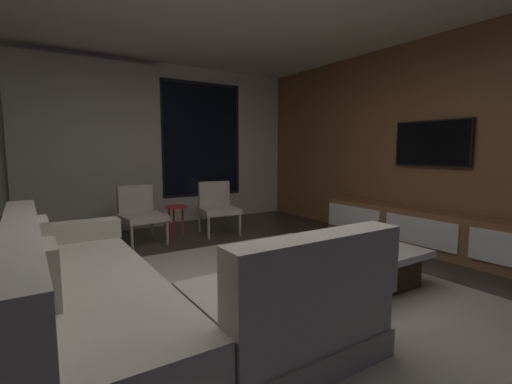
{
  "coord_description": "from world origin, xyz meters",
  "views": [
    {
      "loc": [
        -1.41,
        -2.37,
        1.27
      ],
      "look_at": [
        0.84,
        1.1,
        0.78
      ],
      "focal_mm": 25.08,
      "sensor_mm": 36.0,
      "label": 1
    }
  ],
  "objects_px": {
    "sectional_couch": "(135,301)",
    "mounted_tv": "(432,143)",
    "accent_chair_near_window": "(217,205)",
    "coffee_table": "(343,263)",
    "book_stack_on_coffee_table": "(367,242)",
    "accent_chair_by_curtain": "(140,211)",
    "media_console": "(433,233)",
    "side_stool": "(176,212)"
  },
  "relations": [
    {
      "from": "side_stool",
      "to": "mounted_tv",
      "type": "bearing_deg",
      "value": -42.17
    },
    {
      "from": "sectional_couch",
      "to": "mounted_tv",
      "type": "bearing_deg",
      "value": 4.98
    },
    {
      "from": "book_stack_on_coffee_table",
      "to": "accent_chair_near_window",
      "type": "distance_m",
      "value": 2.67
    },
    {
      "from": "accent_chair_near_window",
      "to": "media_console",
      "type": "height_order",
      "value": "accent_chair_near_window"
    },
    {
      "from": "sectional_couch",
      "to": "media_console",
      "type": "xyz_separation_m",
      "value": [
        3.63,
        0.13,
        -0.04
      ]
    },
    {
      "from": "mounted_tv",
      "to": "coffee_table",
      "type": "bearing_deg",
      "value": -171.1
    },
    {
      "from": "book_stack_on_coffee_table",
      "to": "accent_chair_by_curtain",
      "type": "distance_m",
      "value": 3.05
    },
    {
      "from": "accent_chair_by_curtain",
      "to": "media_console",
      "type": "height_order",
      "value": "accent_chair_by_curtain"
    },
    {
      "from": "book_stack_on_coffee_table",
      "to": "accent_chair_near_window",
      "type": "xyz_separation_m",
      "value": [
        -0.24,
        2.66,
        0.03
      ]
    },
    {
      "from": "sectional_couch",
      "to": "book_stack_on_coffee_table",
      "type": "distance_m",
      "value": 2.14
    },
    {
      "from": "mounted_tv",
      "to": "media_console",
      "type": "bearing_deg",
      "value": -132.43
    },
    {
      "from": "sectional_couch",
      "to": "side_stool",
      "type": "distance_m",
      "value": 2.93
    },
    {
      "from": "accent_chair_by_curtain",
      "to": "media_console",
      "type": "bearing_deg",
      "value": -40.67
    },
    {
      "from": "accent_chair_by_curtain",
      "to": "media_console",
      "type": "distance_m",
      "value": 3.82
    },
    {
      "from": "side_stool",
      "to": "mounted_tv",
      "type": "distance_m",
      "value": 3.58
    },
    {
      "from": "book_stack_on_coffee_table",
      "to": "accent_chair_by_curtain",
      "type": "bearing_deg",
      "value": 117.19
    },
    {
      "from": "coffee_table",
      "to": "book_stack_on_coffee_table",
      "type": "distance_m",
      "value": 0.31
    },
    {
      "from": "accent_chair_near_window",
      "to": "media_console",
      "type": "bearing_deg",
      "value": -54.46
    },
    {
      "from": "sectional_couch",
      "to": "media_console",
      "type": "relative_size",
      "value": 0.81
    },
    {
      "from": "sectional_couch",
      "to": "coffee_table",
      "type": "distance_m",
      "value": 1.96
    },
    {
      "from": "book_stack_on_coffee_table",
      "to": "accent_chair_near_window",
      "type": "relative_size",
      "value": 0.36
    },
    {
      "from": "accent_chair_by_curtain",
      "to": "media_console",
      "type": "relative_size",
      "value": 0.25
    },
    {
      "from": "accent_chair_near_window",
      "to": "accent_chair_by_curtain",
      "type": "relative_size",
      "value": 1.0
    },
    {
      "from": "sectional_couch",
      "to": "side_stool",
      "type": "bearing_deg",
      "value": 64.48
    },
    {
      "from": "accent_chair_near_window",
      "to": "book_stack_on_coffee_table",
      "type": "bearing_deg",
      "value": -84.91
    },
    {
      "from": "book_stack_on_coffee_table",
      "to": "accent_chair_by_curtain",
      "type": "height_order",
      "value": "accent_chair_by_curtain"
    },
    {
      "from": "book_stack_on_coffee_table",
      "to": "mounted_tv",
      "type": "bearing_deg",
      "value": 14.11
    },
    {
      "from": "coffee_table",
      "to": "accent_chair_near_window",
      "type": "bearing_deg",
      "value": 91.39
    },
    {
      "from": "coffee_table",
      "to": "mounted_tv",
      "type": "relative_size",
      "value": 1.16
    },
    {
      "from": "book_stack_on_coffee_table",
      "to": "side_stool",
      "type": "xyz_separation_m",
      "value": [
        -0.87,
        2.73,
        -0.03
      ]
    },
    {
      "from": "coffee_table",
      "to": "accent_chair_near_window",
      "type": "height_order",
      "value": "accent_chair_near_window"
    },
    {
      "from": "accent_chair_near_window",
      "to": "mounted_tv",
      "type": "distance_m",
      "value": 3.08
    },
    {
      "from": "coffee_table",
      "to": "side_stool",
      "type": "distance_m",
      "value": 2.7
    },
    {
      "from": "accent_chair_by_curtain",
      "to": "side_stool",
      "type": "distance_m",
      "value": 0.52
    },
    {
      "from": "sectional_couch",
      "to": "book_stack_on_coffee_table",
      "type": "height_order",
      "value": "sectional_couch"
    },
    {
      "from": "accent_chair_by_curtain",
      "to": "mounted_tv",
      "type": "bearing_deg",
      "value": -36.65
    },
    {
      "from": "book_stack_on_coffee_table",
      "to": "mounted_tv",
      "type": "xyz_separation_m",
      "value": [
        1.68,
        0.42,
        0.95
      ]
    },
    {
      "from": "sectional_couch",
      "to": "accent_chair_near_window",
      "type": "relative_size",
      "value": 3.21
    },
    {
      "from": "sectional_couch",
      "to": "accent_chair_by_curtain",
      "type": "xyz_separation_m",
      "value": [
        0.74,
        2.62,
        0.14
      ]
    },
    {
      "from": "book_stack_on_coffee_table",
      "to": "accent_chair_near_window",
      "type": "height_order",
      "value": "accent_chair_near_window"
    },
    {
      "from": "coffee_table",
      "to": "side_stool",
      "type": "relative_size",
      "value": 2.52
    },
    {
      "from": "mounted_tv",
      "to": "book_stack_on_coffee_table",
      "type": "bearing_deg",
      "value": -165.89
    }
  ]
}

